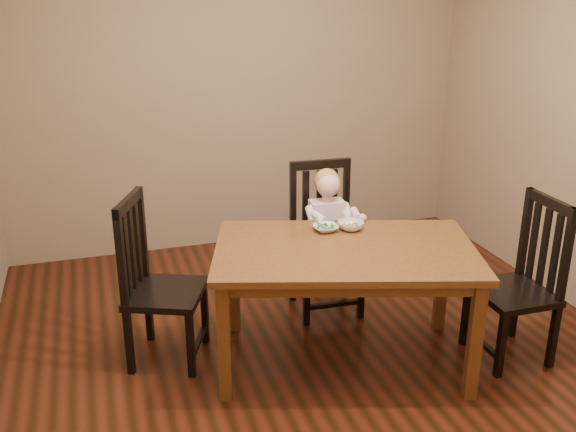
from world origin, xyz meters
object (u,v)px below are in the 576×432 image
object	(u,v)px
bowl_peas	(326,228)
dining_table	(345,261)
chair_child	(325,240)
chair_right	(521,283)
bowl_veg	(351,226)
chair_left	(157,284)
toddler	(327,225)

from	to	relation	value
bowl_peas	dining_table	bearing A→B (deg)	-86.47
dining_table	chair_child	bearing A→B (deg)	78.68
chair_right	bowl_peas	world-z (taller)	chair_right
dining_table	chair_right	xyz separation A→B (m)	(1.06, -0.26, -0.18)
dining_table	chair_right	bearing A→B (deg)	-13.56
chair_child	bowl_veg	world-z (taller)	chair_child
chair_child	chair_left	size ratio (longest dim) A/B	1.00
bowl_veg	bowl_peas	bearing A→B (deg)	172.26
dining_table	toddler	size ratio (longest dim) A/B	3.25
chair_right	bowl_veg	bearing A→B (deg)	61.20
dining_table	chair_child	distance (m)	0.75
toddler	bowl_veg	size ratio (longest dim) A/B	3.22
bowl_veg	chair_child	bearing A→B (deg)	89.91
chair_right	chair_left	bearing A→B (deg)	74.04
chair_left	bowl_peas	xyz separation A→B (m)	(1.05, -0.09, 0.28)
chair_right	toddler	world-z (taller)	chair_right
dining_table	chair_left	distance (m)	1.14
chair_child	bowl_peas	size ratio (longest dim) A/B	6.90
chair_child	chair_left	world-z (taller)	chair_child
dining_table	bowl_veg	size ratio (longest dim) A/B	10.46
bowl_peas	chair_child	bearing A→B (deg)	69.66
dining_table	bowl_veg	bearing A→B (deg)	61.30
dining_table	chair_left	bearing A→B (deg)	160.51
bowl_peas	bowl_veg	world-z (taller)	bowl_veg
bowl_peas	toddler	bearing A→B (deg)	67.48
bowl_veg	dining_table	bearing A→B (deg)	-118.70
dining_table	toddler	bearing A→B (deg)	78.05
toddler	bowl_veg	world-z (taller)	toddler
chair_right	toddler	distance (m)	1.31
chair_child	toddler	size ratio (longest dim) A/B	2.00
dining_table	chair_left	size ratio (longest dim) A/B	1.63
chair_left	bowl_peas	size ratio (longest dim) A/B	6.87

